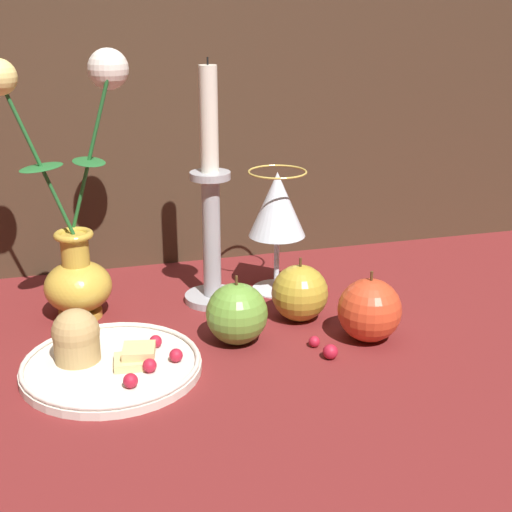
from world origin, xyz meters
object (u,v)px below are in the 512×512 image
object	(u,v)px
vase	(75,231)
wine_glass	(277,209)
plate_with_pastries	(103,357)
apple_near_glass	(370,310)
apple_beside_vase	(300,293)
apple_at_table_edge	(237,314)
candlestick	(211,212)

from	to	relation	value
vase	wine_glass	xyz separation A→B (m)	(0.29, 0.02, 0.00)
plate_with_pastries	apple_near_glass	xyz separation A→B (m)	(0.34, -0.01, 0.02)
wine_glass	apple_beside_vase	world-z (taller)	wine_glass
wine_glass	apple_beside_vase	xyz separation A→B (m)	(-0.00, -0.11, -0.09)
plate_with_pastries	apple_near_glass	bearing A→B (deg)	-1.44
plate_with_pastries	apple_beside_vase	distance (m)	0.28
plate_with_pastries	apple_at_table_edge	world-z (taller)	apple_at_table_edge
vase	candlestick	xyz separation A→B (m)	(0.19, 0.00, 0.01)
plate_with_pastries	candlestick	xyz separation A→B (m)	(0.17, 0.17, 0.12)
plate_with_pastries	candlestick	bearing A→B (deg)	44.88
apple_beside_vase	plate_with_pastries	bearing A→B (deg)	-164.86
apple_at_table_edge	wine_glass	bearing A→B (deg)	56.97
candlestick	apple_beside_vase	size ratio (longest dim) A/B	3.85
plate_with_pastries	apple_beside_vase	world-z (taller)	apple_beside_vase
plate_with_pastries	apple_at_table_edge	bearing A→B (deg)	9.93
plate_with_pastries	candlestick	world-z (taller)	candlestick
vase	apple_near_glass	size ratio (longest dim) A/B	3.79
wine_glass	apple_near_glass	bearing A→B (deg)	-71.47
candlestick	apple_beside_vase	distance (m)	0.17
apple_at_table_edge	apple_near_glass	bearing A→B (deg)	-13.04
wine_glass	candlestick	bearing A→B (deg)	-170.89
apple_near_glass	candlestick	bearing A→B (deg)	133.34
vase	wine_glass	distance (m)	0.29
vase	candlestick	size ratio (longest dim) A/B	1.04
apple_near_glass	apple_beside_vase	bearing A→B (deg)	128.84
apple_beside_vase	apple_near_glass	size ratio (longest dim) A/B	0.95
candlestick	apple_near_glass	xyz separation A→B (m)	(0.17, -0.18, -0.09)
plate_with_pastries	apple_beside_vase	xyz separation A→B (m)	(0.27, 0.07, 0.02)
wine_glass	apple_near_glass	xyz separation A→B (m)	(0.06, -0.19, -0.09)
wine_glass	apple_near_glass	size ratio (longest dim) A/B	1.95
candlestick	apple_at_table_edge	bearing A→B (deg)	-89.41
wine_glass	apple_at_table_edge	bearing A→B (deg)	-123.03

